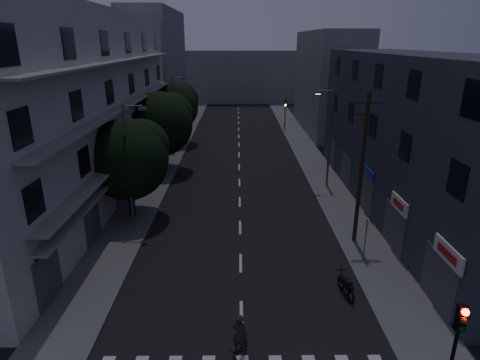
{
  "coord_description": "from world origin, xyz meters",
  "views": [
    {
      "loc": [
        -0.16,
        -13.15,
        11.74
      ],
      "look_at": [
        0.0,
        12.0,
        3.0
      ],
      "focal_mm": 30.0,
      "sensor_mm": 36.0,
      "label": 1
    }
  ],
  "objects_px": {
    "traffic_signal_near": "(457,338)",
    "bus_stop_sign": "(366,232)",
    "motorcycle": "(346,286)",
    "cyclist": "(240,346)",
    "utility_pole": "(362,167)"
  },
  "relations": [
    {
      "from": "traffic_signal_near",
      "to": "motorcycle",
      "type": "distance_m",
      "value": 7.29
    },
    {
      "from": "utility_pole",
      "to": "cyclist",
      "type": "distance_m",
      "value": 12.67
    },
    {
      "from": "bus_stop_sign",
      "to": "cyclist",
      "type": "xyz_separation_m",
      "value": [
        -6.96,
        -7.33,
        -1.17
      ]
    },
    {
      "from": "utility_pole",
      "to": "bus_stop_sign",
      "type": "xyz_separation_m",
      "value": [
        -0.13,
        -2.33,
        -2.98
      ]
    },
    {
      "from": "utility_pole",
      "to": "bus_stop_sign",
      "type": "distance_m",
      "value": 3.78
    },
    {
      "from": "utility_pole",
      "to": "cyclist",
      "type": "xyz_separation_m",
      "value": [
        -7.09,
        -9.65,
        -4.14
      ]
    },
    {
      "from": "motorcycle",
      "to": "bus_stop_sign",
      "type": "bearing_deg",
      "value": 50.25
    },
    {
      "from": "motorcycle",
      "to": "cyclist",
      "type": "bearing_deg",
      "value": -150.1
    },
    {
      "from": "bus_stop_sign",
      "to": "motorcycle",
      "type": "height_order",
      "value": "bus_stop_sign"
    },
    {
      "from": "traffic_signal_near",
      "to": "bus_stop_sign",
      "type": "height_order",
      "value": "traffic_signal_near"
    },
    {
      "from": "traffic_signal_near",
      "to": "cyclist",
      "type": "xyz_separation_m",
      "value": [
        -6.7,
        2.34,
        -2.38
      ]
    },
    {
      "from": "bus_stop_sign",
      "to": "motorcycle",
      "type": "distance_m",
      "value": 3.79
    },
    {
      "from": "traffic_signal_near",
      "to": "motorcycle",
      "type": "xyz_separation_m",
      "value": [
        -1.51,
        6.63,
        -2.63
      ]
    },
    {
      "from": "traffic_signal_near",
      "to": "bus_stop_sign",
      "type": "relative_size",
      "value": 1.62
    },
    {
      "from": "traffic_signal_near",
      "to": "cyclist",
      "type": "distance_m",
      "value": 7.49
    }
  ]
}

